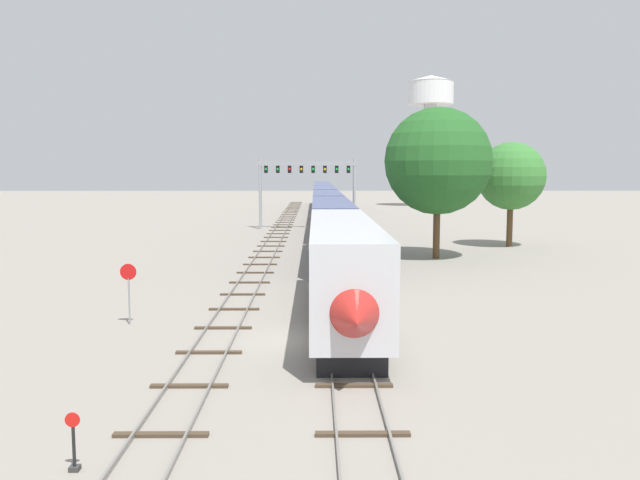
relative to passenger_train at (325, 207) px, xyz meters
name	(u,v)px	position (x,y,z in m)	size (l,w,h in m)	color
ground_plane	(299,340)	(-2.00, -54.07, -2.61)	(400.00, 400.00, 0.00)	gray
track_main	(325,223)	(0.00, 5.93, -2.54)	(2.60, 200.00, 0.16)	slate
track_near	(275,239)	(-5.50, -14.07, -2.54)	(2.60, 160.00, 0.16)	slate
passenger_train	(325,207)	(0.00, 0.00, 0.00)	(3.04, 120.80, 4.80)	silver
signal_gantry	(307,177)	(-2.25, -1.62, 3.76)	(12.10, 0.49, 8.60)	#999BA0
water_tower	(430,106)	(20.99, 45.79, 16.89)	(8.83, 8.83, 25.32)	beige
switch_stand	(74,450)	(-7.10, -66.08, -2.09)	(0.36, 0.24, 1.46)	black
stop_sign	(129,285)	(-10.00, -51.18, -0.74)	(0.76, 0.08, 2.88)	gray
trackside_tree_left	(511,176)	(17.07, -20.27, 4.02)	(6.35, 6.35, 9.83)	brown
trackside_tree_mid	(438,161)	(8.65, -28.34, 5.31)	(8.67, 8.67, 12.27)	brown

